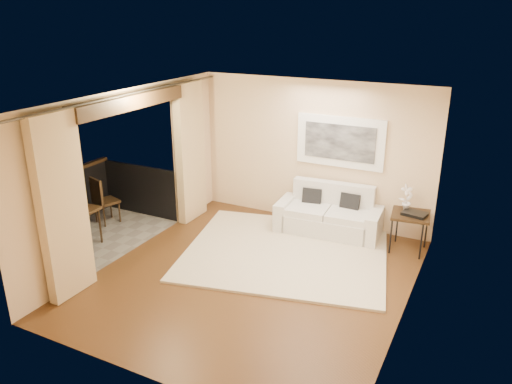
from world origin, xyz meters
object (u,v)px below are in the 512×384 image
Objects in this scene: side_table at (411,217)px; balcony_chair_near at (68,218)px; bistro_table at (78,214)px; sofa at (329,216)px; ice_bucket at (75,200)px; orchid at (407,198)px; balcony_chair_far at (101,197)px.

side_table is 0.65× the size of balcony_chair_near.
side_table is at bearing 9.32° from balcony_chair_near.
side_table is 1.02× the size of bistro_table.
bistro_table reaches higher than side_table.
ice_bucket is (-3.82, -2.31, 0.46)m from sofa.
sofa is at bearing 176.54° from side_table.
orchid is 5.65m from ice_bucket.
balcony_chair_far reaches higher than ice_bucket.
ice_bucket is (-5.25, -2.23, 0.16)m from side_table.
balcony_chair_near is at bearing -61.67° from ice_bucket.
orchid is at bearing 24.53° from ice_bucket.
orchid is 0.49× the size of balcony_chair_far.
orchid is 5.64m from balcony_chair_near.
ice_bucket reaches higher than bistro_table.
side_table is 0.33m from orchid.
sofa is 2.78× the size of side_table.
balcony_chair_near reaches higher than balcony_chair_far.
sofa reaches higher than side_table.
sofa is at bearing 18.73° from balcony_chair_near.
sofa is at bearing 31.21° from ice_bucket.
orchid is at bearing 26.41° from bistro_table.
bistro_table is at bearing 80.37° from balcony_chair_near.
balcony_chair_far reaches higher than sofa.
ice_bucket is (-0.17, 0.12, 0.18)m from bistro_table.
ice_bucket is at bearing -152.87° from sofa.
bistro_table is 0.73× the size of balcony_chair_far.
side_table is 3.43× the size of ice_bucket.
sofa is at bearing -140.59° from balcony_chair_far.
ice_bucket is at bearing 144.59° from bistro_table.
bistro_table is (-4.97, -2.47, -0.31)m from orchid.
sofa is 4.40m from bistro_table.
balcony_chair_far is 4.59× the size of ice_bucket.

